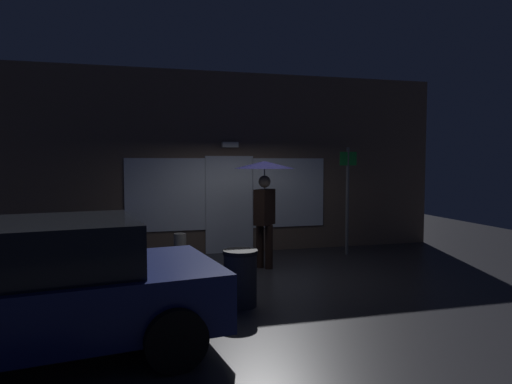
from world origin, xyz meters
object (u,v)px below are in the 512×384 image
Objects in this scene: parked_car at (23,289)px; sidewalk_bollard at (180,248)px; person_with_umbrella at (264,185)px; trash_bin at (240,278)px; street_sign_post at (347,194)px.

sidewalk_bollard is at bearing 55.86° from parked_car.
trash_bin is (-0.99, -2.17, -1.21)m from person_with_umbrella.
parked_car is 5.33× the size of trash_bin.
street_sign_post is at bearing 43.37° from trash_bin.
trash_bin is at bearing -80.20° from sidewalk_bollard.
street_sign_post reaches higher than trash_bin.
sidewalk_bollard is (-3.69, 0.16, -1.06)m from street_sign_post.
parked_car is at bearing -115.77° from sidewalk_bollard.
sidewalk_bollard is 3.18m from trash_bin.
trash_bin is (2.61, 1.16, -0.33)m from parked_car.
trash_bin reaches higher than sidewalk_bollard.
person_with_umbrella is 0.48× the size of parked_car.
person_with_umbrella is 0.87× the size of street_sign_post.
trash_bin is (0.54, -3.13, 0.11)m from sidewalk_bollard.
street_sign_post reaches higher than person_with_umbrella.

